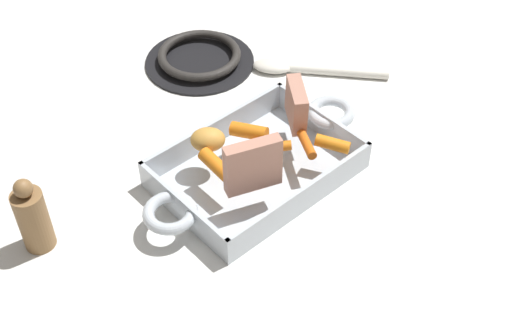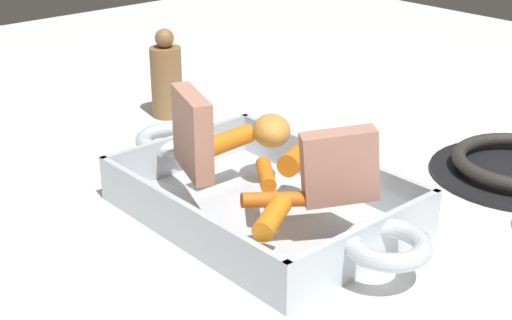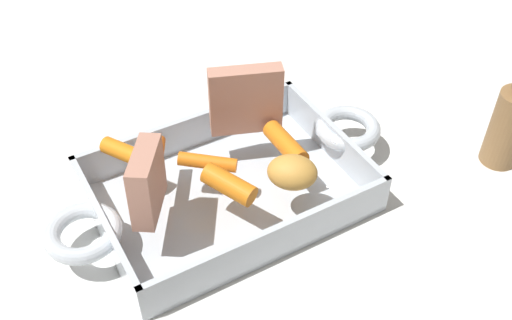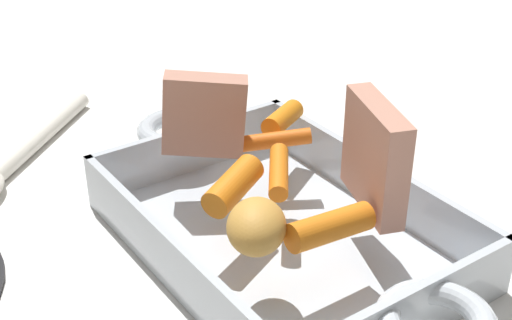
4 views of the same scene
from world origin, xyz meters
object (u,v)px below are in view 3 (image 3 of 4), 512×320
object	(u,v)px
roast_slice_outer	(246,100)
baby_carrot_center_right	(123,152)
baby_carrot_northeast	(286,144)
baby_carrot_southwest	(156,163)
baby_carrot_southeast	(229,185)
potato_golden_small	(292,172)
roasting_dish	(228,188)
pepper_mill	(509,125)
roast_slice_thick	(147,182)
baby_carrot_short	(208,162)

from	to	relation	value
roast_slice_outer	baby_carrot_center_right	world-z (taller)	roast_slice_outer
baby_carrot_northeast	baby_carrot_southwest	distance (m)	0.14
baby_carrot_southeast	potato_golden_small	world-z (taller)	potato_golden_small
baby_carrot_southwest	baby_carrot_southeast	bearing A→B (deg)	125.28
roasting_dish	pepper_mill	xyz separation A→B (m)	(-0.31, 0.10, 0.04)
baby_carrot_southwest	potato_golden_small	distance (m)	0.15
baby_carrot_northeast	baby_carrot_southwest	size ratio (longest dim) A/B	0.94
roasting_dish	potato_golden_small	xyz separation A→B (m)	(-0.05, 0.06, 0.05)
baby_carrot_northeast	baby_carrot_southeast	distance (m)	0.09
roast_slice_outer	baby_carrot_southeast	xyz separation A→B (m)	(0.07, 0.08, -0.03)
baby_carrot_northeast	potato_golden_small	size ratio (longest dim) A/B	1.26
roasting_dish	baby_carrot_center_right	xyz separation A→B (m)	(0.09, -0.07, 0.04)
baby_carrot_center_right	baby_carrot_northeast	xyz separation A→B (m)	(-0.16, 0.08, 0.00)
roasting_dish	baby_carrot_southeast	world-z (taller)	baby_carrot_southeast
potato_golden_small	roast_slice_thick	bearing A→B (deg)	-17.60
roasting_dish	pepper_mill	world-z (taller)	pepper_mill
baby_carrot_southeast	pepper_mill	xyz separation A→B (m)	(-0.33, 0.07, -0.01)
roast_slice_thick	potato_golden_small	size ratio (longest dim) A/B	1.31
roast_slice_outer	pepper_mill	xyz separation A→B (m)	(-0.26, 0.15, -0.04)
roasting_dish	baby_carrot_center_right	size ratio (longest dim) A/B	7.77
roast_slice_thick	pepper_mill	world-z (taller)	pepper_mill
baby_carrot_short	pepper_mill	xyz separation A→B (m)	(-0.33, 0.11, -0.00)
baby_carrot_short	baby_carrot_center_right	xyz separation A→B (m)	(0.07, -0.06, 0.00)
potato_golden_small	baby_carrot_southeast	bearing A→B (deg)	-19.44
baby_carrot_center_right	baby_carrot_southeast	world-z (taller)	baby_carrot_southeast
baby_carrot_southwest	potato_golden_small	size ratio (longest dim) A/B	1.35
roasting_dish	roast_slice_outer	distance (m)	0.10
roast_slice_outer	baby_carrot_southwest	distance (m)	0.12
baby_carrot_short	baby_carrot_northeast	size ratio (longest dim) A/B	0.95
roast_slice_thick	roasting_dish	bearing A→B (deg)	-172.77
baby_carrot_southwest	potato_golden_small	world-z (taller)	potato_golden_small
roast_slice_thick	potato_golden_small	distance (m)	0.15
baby_carrot_northeast	pepper_mill	bearing A→B (deg)	158.79
baby_carrot_center_right	baby_carrot_southwest	xyz separation A→B (m)	(-0.02, 0.03, -0.00)
potato_golden_small	baby_carrot_southwest	bearing A→B (deg)	-39.61
pepper_mill	roasting_dish	bearing A→B (deg)	-18.30
roast_slice_thick	baby_carrot_short	xyz separation A→B (m)	(-0.08, -0.02, -0.03)
baby_carrot_southwest	pepper_mill	size ratio (longest dim) A/B	0.57
baby_carrot_northeast	potato_golden_small	bearing A→B (deg)	65.60
roasting_dish	baby_carrot_southeast	size ratio (longest dim) A/B	7.07
roasting_dish	baby_carrot_center_right	world-z (taller)	baby_carrot_center_right
baby_carrot_southeast	baby_carrot_short	bearing A→B (deg)	-86.97
roast_slice_thick	baby_carrot_southeast	world-z (taller)	roast_slice_thick
baby_carrot_short	baby_carrot_southeast	world-z (taller)	baby_carrot_southeast
baby_carrot_short	pepper_mill	size ratio (longest dim) A/B	0.51
baby_carrot_short	roast_slice_thick	bearing A→B (deg)	16.63
roast_slice_thick	baby_carrot_southwest	size ratio (longest dim) A/B	0.97
roasting_dish	baby_carrot_northeast	world-z (taller)	baby_carrot_northeast
baby_carrot_northeast	pepper_mill	distance (m)	0.26
baby_carrot_northeast	potato_golden_small	xyz separation A→B (m)	(0.02, 0.05, 0.01)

